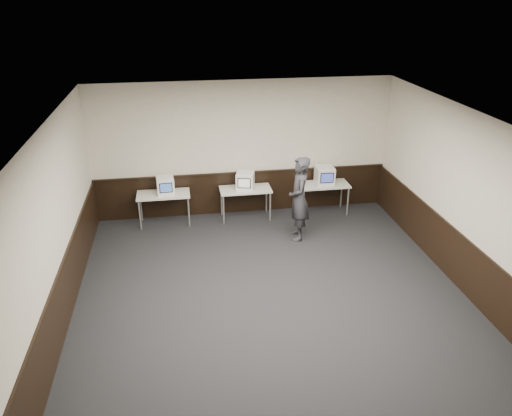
{
  "coord_description": "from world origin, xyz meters",
  "views": [
    {
      "loc": [
        -1.48,
        -7.13,
        5.15
      ],
      "look_at": [
        -0.07,
        1.6,
        1.15
      ],
      "focal_mm": 35.0,
      "sensor_mm": 36.0,
      "label": 1
    }
  ],
  "objects_px": {
    "emac_center": "(245,181)",
    "emac_left": "(165,185)",
    "person": "(299,199)",
    "desk_left": "(164,196)",
    "desk_center": "(245,191)",
    "emac_right": "(325,175)",
    "desk_right": "(324,187)"
  },
  "relations": [
    {
      "from": "emac_left",
      "to": "emac_right",
      "type": "height_order",
      "value": "emac_right"
    },
    {
      "from": "emac_center",
      "to": "emac_left",
      "type": "bearing_deg",
      "value": -165.97
    },
    {
      "from": "person",
      "to": "emac_right",
      "type": "bearing_deg",
      "value": 150.55
    },
    {
      "from": "emac_left",
      "to": "person",
      "type": "bearing_deg",
      "value": -27.46
    },
    {
      "from": "desk_left",
      "to": "desk_right",
      "type": "relative_size",
      "value": 1.0
    },
    {
      "from": "desk_right",
      "to": "emac_left",
      "type": "relative_size",
      "value": 2.71
    },
    {
      "from": "desk_left",
      "to": "emac_right",
      "type": "xyz_separation_m",
      "value": [
        3.81,
        0.01,
        0.28
      ]
    },
    {
      "from": "desk_left",
      "to": "desk_center",
      "type": "height_order",
      "value": "same"
    },
    {
      "from": "desk_left",
      "to": "person",
      "type": "distance_m",
      "value": 3.14
    },
    {
      "from": "emac_center",
      "to": "person",
      "type": "xyz_separation_m",
      "value": [
        0.99,
        -1.19,
        -0.02
      ]
    },
    {
      "from": "desk_left",
      "to": "person",
      "type": "xyz_separation_m",
      "value": [
        2.89,
        -1.2,
        0.25
      ]
    },
    {
      "from": "desk_left",
      "to": "emac_center",
      "type": "distance_m",
      "value": 1.92
    },
    {
      "from": "desk_left",
      "to": "desk_center",
      "type": "xyz_separation_m",
      "value": [
        1.9,
        0.0,
        0.0
      ]
    },
    {
      "from": "emac_center",
      "to": "person",
      "type": "height_order",
      "value": "person"
    },
    {
      "from": "desk_right",
      "to": "desk_center",
      "type": "bearing_deg",
      "value": 180.0
    },
    {
      "from": "desk_center",
      "to": "emac_right",
      "type": "distance_m",
      "value": 1.93
    },
    {
      "from": "emac_left",
      "to": "person",
      "type": "distance_m",
      "value": 3.08
    },
    {
      "from": "desk_left",
      "to": "desk_right",
      "type": "distance_m",
      "value": 3.8
    },
    {
      "from": "desk_right",
      "to": "person",
      "type": "bearing_deg",
      "value": -127.13
    },
    {
      "from": "emac_center",
      "to": "emac_right",
      "type": "bearing_deg",
      "value": 14.89
    },
    {
      "from": "desk_center",
      "to": "emac_left",
      "type": "height_order",
      "value": "emac_left"
    },
    {
      "from": "emac_left",
      "to": "person",
      "type": "height_order",
      "value": "person"
    },
    {
      "from": "desk_left",
      "to": "desk_right",
      "type": "height_order",
      "value": "same"
    },
    {
      "from": "emac_left",
      "to": "emac_right",
      "type": "distance_m",
      "value": 3.75
    },
    {
      "from": "desk_center",
      "to": "emac_left",
      "type": "distance_m",
      "value": 1.86
    },
    {
      "from": "person",
      "to": "desk_center",
      "type": "bearing_deg",
      "value": -132.47
    },
    {
      "from": "desk_right",
      "to": "emac_left",
      "type": "height_order",
      "value": "emac_left"
    },
    {
      "from": "desk_left",
      "to": "emac_center",
      "type": "relative_size",
      "value": 2.35
    },
    {
      "from": "desk_left",
      "to": "emac_left",
      "type": "relative_size",
      "value": 2.71
    },
    {
      "from": "emac_left",
      "to": "person",
      "type": "relative_size",
      "value": 0.24
    },
    {
      "from": "desk_right",
      "to": "person",
      "type": "height_order",
      "value": "person"
    },
    {
      "from": "person",
      "to": "emac_left",
      "type": "bearing_deg",
      "value": -105.27
    }
  ]
}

